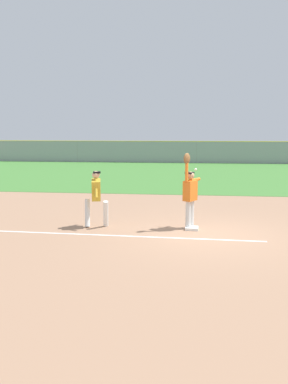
{
  "coord_description": "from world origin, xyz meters",
  "views": [
    {
      "loc": [
        -0.35,
        -11.48,
        2.96
      ],
      "look_at": [
        -1.82,
        0.95,
        1.05
      ],
      "focal_mm": 38.58,
      "sensor_mm": 36.0,
      "label": 1
    }
  ],
  "objects_px": {
    "first_base": "(192,228)",
    "parked_car_tan": "(86,153)",
    "runner": "(96,195)",
    "parked_car_white": "(148,153)",
    "parked_car_silver": "(210,153)",
    "baseball": "(196,169)",
    "parked_car_black": "(277,154)",
    "fielder": "(190,192)"
  },
  "relations": [
    {
      "from": "first_base",
      "to": "parked_car_tan",
      "type": "height_order",
      "value": "parked_car_tan"
    },
    {
      "from": "first_base",
      "to": "runner",
      "type": "bearing_deg",
      "value": 179.98
    },
    {
      "from": "first_base",
      "to": "parked_car_white",
      "type": "relative_size",
      "value": 0.08
    },
    {
      "from": "runner",
      "to": "parked_car_silver",
      "type": "distance_m",
      "value": 28.56
    },
    {
      "from": "first_base",
      "to": "parked_car_tan",
      "type": "distance_m",
      "value": 29.76
    },
    {
      "from": "first_base",
      "to": "parked_car_silver",
      "type": "distance_m",
      "value": 28.26
    },
    {
      "from": "runner",
      "to": "parked_car_tan",
      "type": "height_order",
      "value": "runner"
    },
    {
      "from": "baseball",
      "to": "parked_car_silver",
      "type": "distance_m",
      "value": 27.73
    },
    {
      "from": "parked_car_white",
      "to": "parked_car_silver",
      "type": "distance_m",
      "value": 5.95
    },
    {
      "from": "parked_car_black",
      "to": "baseball",
      "type": "bearing_deg",
      "value": -102.64
    },
    {
      "from": "runner",
      "to": "parked_car_black",
      "type": "bearing_deg",
      "value": 56.16
    },
    {
      "from": "baseball",
      "to": "parked_car_white",
      "type": "xyz_separation_m",
      "value": [
        -4.36,
        26.95,
        -1.08
      ]
    },
    {
      "from": "fielder",
      "to": "parked_car_white",
      "type": "height_order",
      "value": "fielder"
    },
    {
      "from": "parked_car_white",
      "to": "parked_car_black",
      "type": "bearing_deg",
      "value": 4.63
    },
    {
      "from": "runner",
      "to": "parked_car_silver",
      "type": "height_order",
      "value": "runner"
    },
    {
      "from": "parked_car_white",
      "to": "baseball",
      "type": "bearing_deg",
      "value": -75.99
    },
    {
      "from": "fielder",
      "to": "parked_car_black",
      "type": "distance_m",
      "value": 28.42
    },
    {
      "from": "baseball",
      "to": "parked_car_tan",
      "type": "relative_size",
      "value": 0.02
    },
    {
      "from": "first_base",
      "to": "baseball",
      "type": "height_order",
      "value": "baseball"
    },
    {
      "from": "fielder",
      "to": "runner",
      "type": "relative_size",
      "value": 1.33
    },
    {
      "from": "baseball",
      "to": "parked_car_white",
      "type": "bearing_deg",
      "value": 99.19
    },
    {
      "from": "fielder",
      "to": "parked_car_tan",
      "type": "relative_size",
      "value": 0.51
    },
    {
      "from": "parked_car_tan",
      "to": "parked_car_white",
      "type": "distance_m",
      "value": 6.19
    },
    {
      "from": "first_base",
      "to": "baseball",
      "type": "relative_size",
      "value": 5.14
    },
    {
      "from": "baseball",
      "to": "parked_car_white",
      "type": "distance_m",
      "value": 27.32
    },
    {
      "from": "parked_car_silver",
      "to": "first_base",
      "type": "bearing_deg",
      "value": -89.16
    },
    {
      "from": "runner",
      "to": "parked_car_black",
      "type": "xyz_separation_m",
      "value": [
        10.67,
        27.45,
        -0.32
      ]
    },
    {
      "from": "parked_car_white",
      "to": "fielder",
      "type": "bearing_deg",
      "value": -76.46
    },
    {
      "from": "parked_car_tan",
      "to": "parked_car_silver",
      "type": "distance_m",
      "value": 12.09
    },
    {
      "from": "first_base",
      "to": "baseball",
      "type": "distance_m",
      "value": 1.8
    },
    {
      "from": "parked_car_silver",
      "to": "parked_car_black",
      "type": "relative_size",
      "value": 1.01
    },
    {
      "from": "parked_car_tan",
      "to": "parked_car_silver",
      "type": "relative_size",
      "value": 0.99
    },
    {
      "from": "runner",
      "to": "parked_car_silver",
      "type": "bearing_deg",
      "value": 68.3
    },
    {
      "from": "baseball",
      "to": "parked_car_tan",
      "type": "xyz_separation_m",
      "value": [
        -10.54,
        27.32,
        -1.08
      ]
    },
    {
      "from": "first_base",
      "to": "fielder",
      "type": "distance_m",
      "value": 1.09
    },
    {
      "from": "parked_car_white",
      "to": "parked_car_tan",
      "type": "bearing_deg",
      "value": -178.62
    },
    {
      "from": "first_base",
      "to": "parked_car_black",
      "type": "distance_m",
      "value": 28.54
    },
    {
      "from": "first_base",
      "to": "runner",
      "type": "xyz_separation_m",
      "value": [
        -2.89,
        0.0,
        0.96
      ]
    },
    {
      "from": "runner",
      "to": "baseball",
      "type": "relative_size",
      "value": 23.24
    },
    {
      "from": "parked_car_black",
      "to": "fielder",
      "type": "bearing_deg",
      "value": -102.74
    },
    {
      "from": "baseball",
      "to": "parked_car_white",
      "type": "relative_size",
      "value": 0.02
    },
    {
      "from": "runner",
      "to": "parked_car_white",
      "type": "relative_size",
      "value": 0.38
    }
  ]
}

